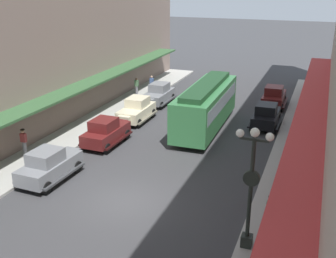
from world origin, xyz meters
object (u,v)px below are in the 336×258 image
object	(u,v)px
lamp_post_with_clock	(251,184)
fire_hydrant	(38,160)
parked_car_1	(106,131)
parked_car_3	(266,115)
pedestrian_1	(152,84)
streetcar	(206,104)
parked_car_4	(49,164)
parked_car_5	(158,94)
pedestrian_0	(137,86)
pedestrian_4	(270,213)
parked_car_0	(274,96)
parked_car_2	(137,109)
pedestrian_2	(24,142)

from	to	relation	value
lamp_post_with_clock	fire_hydrant	xyz separation A→B (m)	(-12.75, 3.17, -2.42)
parked_car_1	fire_hydrant	xyz separation A→B (m)	(-1.80, -4.77, -0.38)
parked_car_3	pedestrian_1	distance (m)	12.91
streetcar	parked_car_4	bearing A→B (deg)	-117.31
parked_car_3	parked_car_5	size ratio (longest dim) A/B	1.00
pedestrian_0	pedestrian_4	world-z (taller)	pedestrian_4
parked_car_5	pedestrian_1	world-z (taller)	parked_car_5
parked_car_4	pedestrian_1	world-z (taller)	parked_car_4
pedestrian_0	parked_car_1	bearing A→B (deg)	-74.64
parked_car_0	pedestrian_4	bearing A→B (deg)	-83.05
pedestrian_0	pedestrian_4	xyz separation A→B (m)	(14.82, -18.09, 0.02)
fire_hydrant	streetcar	bearing A→B (deg)	54.63
fire_hydrant	pedestrian_1	xyz separation A→B (m)	(-0.40, 17.67, 0.43)
parked_car_2	pedestrian_2	xyz separation A→B (m)	(-3.56, -8.74, 0.07)
parked_car_4	parked_car_2	bearing A→B (deg)	89.11
parked_car_5	pedestrian_4	xyz separation A→B (m)	(11.96, -16.52, 0.07)
parked_car_2	fire_hydrant	size ratio (longest dim) A/B	5.20
parked_car_1	lamp_post_with_clock	bearing A→B (deg)	-35.96
parked_car_2	parked_car_3	xyz separation A→B (m)	(9.60, 2.19, 0.00)
parked_car_1	pedestrian_1	world-z (taller)	parked_car_1
parked_car_2	pedestrian_0	world-z (taller)	parked_car_2
lamp_post_with_clock	pedestrian_1	world-z (taller)	lamp_post_with_clock
fire_hydrant	parked_car_1	bearing A→B (deg)	69.27
parked_car_4	pedestrian_2	distance (m)	3.99
parked_car_1	parked_car_3	bearing A→B (deg)	37.82
parked_car_4	pedestrian_4	world-z (taller)	parked_car_4
parked_car_4	pedestrian_2	xyz separation A→B (m)	(-3.40, 2.09, 0.07)
pedestrian_2	parked_car_4	bearing A→B (deg)	-31.62
pedestrian_2	pedestrian_4	xyz separation A→B (m)	(15.37, -2.91, 0.00)
parked_car_0	pedestrian_1	distance (m)	11.48
streetcar	pedestrian_0	distance (m)	10.62
streetcar	fire_hydrant	distance (m)	12.42
parked_car_0	parked_car_2	world-z (taller)	same
parked_car_4	pedestrian_4	xyz separation A→B (m)	(11.97, -0.82, 0.07)
fire_hydrant	pedestrian_2	distance (m)	2.30
parked_car_1	streetcar	size ratio (longest dim) A/B	0.44
parked_car_2	parked_car_5	xyz separation A→B (m)	(-0.16, 4.86, 0.00)
parked_car_3	pedestrian_2	distance (m)	17.11
streetcar	fire_hydrant	world-z (taller)	streetcar
parked_car_0	streetcar	size ratio (longest dim) A/B	0.44
pedestrian_1	pedestrian_2	distance (m)	16.58
pedestrian_0	pedestrian_1	size ratio (longest dim) A/B	1.00
parked_car_0	fire_hydrant	xyz separation A→B (m)	(-11.08, -17.66, -0.38)
parked_car_3	fire_hydrant	world-z (taller)	parked_car_3
pedestrian_2	fire_hydrant	bearing A→B (deg)	-31.28
parked_car_3	lamp_post_with_clock	size ratio (longest dim) A/B	0.83
pedestrian_2	lamp_post_with_clock	bearing A→B (deg)	-16.48
parked_car_3	lamp_post_with_clock	world-z (taller)	lamp_post_with_clock
parked_car_1	streetcar	distance (m)	7.59
streetcar	pedestrian_4	bearing A→B (deg)	-61.96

